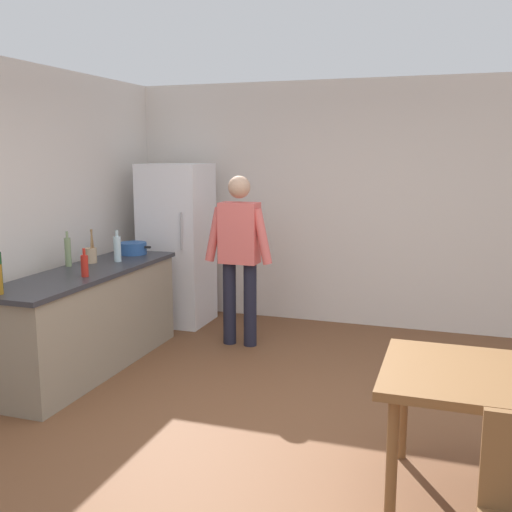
# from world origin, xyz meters

# --- Properties ---
(ground_plane) EXTENTS (14.00, 14.00, 0.00)m
(ground_plane) POSITION_xyz_m (0.00, 0.00, 0.00)
(ground_plane) COLOR brown
(wall_back) EXTENTS (6.40, 0.12, 2.70)m
(wall_back) POSITION_xyz_m (0.00, 3.00, 1.35)
(wall_back) COLOR silver
(wall_back) RESTS_ON ground_plane
(kitchen_counter) EXTENTS (0.64, 2.20, 0.90)m
(kitchen_counter) POSITION_xyz_m (-2.00, 0.80, 0.45)
(kitchen_counter) COLOR gray
(kitchen_counter) RESTS_ON ground_plane
(refrigerator) EXTENTS (0.70, 0.67, 1.80)m
(refrigerator) POSITION_xyz_m (-1.90, 2.40, 0.90)
(refrigerator) COLOR white
(refrigerator) RESTS_ON ground_plane
(person) EXTENTS (0.70, 0.22, 1.70)m
(person) POSITION_xyz_m (-0.95, 1.85, 0.98)
(person) COLOR #1E1E2D
(person) RESTS_ON ground_plane
(cooking_pot) EXTENTS (0.40, 0.28, 0.12)m
(cooking_pot) POSITION_xyz_m (-2.04, 1.66, 0.96)
(cooking_pot) COLOR #285193
(cooking_pot) RESTS_ON kitchen_counter
(utensil_jar) EXTENTS (0.11, 0.11, 0.32)m
(utensil_jar) POSITION_xyz_m (-2.16, 1.11, 0.98)
(utensil_jar) COLOR tan
(utensil_jar) RESTS_ON kitchen_counter
(bottle_sauce_red) EXTENTS (0.06, 0.06, 0.24)m
(bottle_sauce_red) POSITION_xyz_m (-1.85, 0.56, 1.00)
(bottle_sauce_red) COLOR #B22319
(bottle_sauce_red) RESTS_ON kitchen_counter
(bottle_water_clear) EXTENTS (0.07, 0.07, 0.30)m
(bottle_water_clear) POSITION_xyz_m (-1.96, 1.25, 1.03)
(bottle_water_clear) COLOR silver
(bottle_water_clear) RESTS_ON kitchen_counter
(bottle_vinegar_tall) EXTENTS (0.06, 0.06, 0.32)m
(bottle_vinegar_tall) POSITION_xyz_m (-2.26, 0.90, 1.04)
(bottle_vinegar_tall) COLOR gray
(bottle_vinegar_tall) RESTS_ON kitchen_counter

